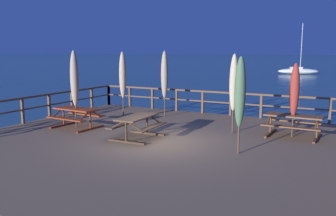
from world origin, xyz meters
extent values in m
plane|color=#2D5B6B|center=(0.00, 0.00, 0.00)|extent=(600.00, 600.00, 0.00)
cube|color=#846647|center=(0.00, 0.00, 0.35)|extent=(12.80, 11.79, 0.70)
cube|color=brown|center=(0.00, 5.74, 1.75)|extent=(12.50, 0.09, 0.08)
cube|color=brown|center=(0.00, 5.74, 1.28)|extent=(12.50, 0.07, 0.06)
cube|color=brown|center=(-6.25, 5.74, 1.22)|extent=(0.10, 0.10, 1.05)
cube|color=brown|center=(-4.86, 5.74, 1.22)|extent=(0.10, 0.10, 1.05)
cube|color=brown|center=(-3.47, 5.74, 1.22)|extent=(0.10, 0.10, 1.05)
cube|color=brown|center=(-2.08, 5.74, 1.22)|extent=(0.10, 0.10, 1.05)
cube|color=brown|center=(-0.69, 5.74, 1.22)|extent=(0.10, 0.10, 1.05)
cube|color=brown|center=(0.69, 5.74, 1.22)|extent=(0.10, 0.10, 1.05)
cube|color=brown|center=(2.08, 5.74, 1.22)|extent=(0.10, 0.10, 1.05)
cube|color=brown|center=(3.47, 5.74, 1.22)|extent=(0.10, 0.10, 1.05)
cube|color=brown|center=(4.86, 5.74, 1.22)|extent=(0.10, 0.10, 1.05)
cube|color=brown|center=(-6.25, 0.00, 1.75)|extent=(0.09, 11.49, 0.08)
cube|color=brown|center=(-6.25, 0.00, 1.28)|extent=(0.07, 11.49, 0.06)
cube|color=brown|center=(-6.25, 0.00, 1.22)|extent=(0.10, 0.10, 1.05)
cube|color=brown|center=(-6.25, 1.44, 1.22)|extent=(0.10, 0.10, 1.05)
cube|color=brown|center=(-6.25, 2.87, 1.22)|extent=(0.10, 0.10, 1.05)
cube|color=brown|center=(-6.25, 4.31, 1.22)|extent=(0.10, 0.10, 1.05)
cube|color=brown|center=(-6.25, 5.74, 1.22)|extent=(0.10, 0.10, 1.05)
cube|color=brown|center=(-0.80, 0.14, 1.44)|extent=(0.80, 1.75, 0.05)
cube|color=brown|center=(-0.24, 0.16, 1.14)|extent=(0.32, 1.73, 0.04)
cube|color=brown|center=(-1.36, 0.13, 1.14)|extent=(0.32, 1.73, 0.04)
cube|color=#432F1F|center=(-0.78, -0.54, 0.73)|extent=(1.40, 0.12, 0.06)
cylinder|color=#432F1F|center=(-0.78, -0.54, 1.07)|extent=(0.07, 0.07, 0.74)
cylinder|color=#432F1F|center=(-0.50, -0.54, 1.29)|extent=(0.63, 0.07, 0.37)
cylinder|color=#432F1F|center=(-1.06, -0.55, 1.29)|extent=(0.63, 0.07, 0.37)
cube|color=#432F1F|center=(-0.82, 0.82, 0.73)|extent=(1.40, 0.12, 0.06)
cylinder|color=#432F1F|center=(-0.82, 0.82, 1.07)|extent=(0.07, 0.07, 0.74)
cylinder|color=#432F1F|center=(-0.54, 0.83, 1.29)|extent=(0.63, 0.07, 0.37)
cylinder|color=#432F1F|center=(-1.10, 0.82, 1.29)|extent=(0.63, 0.07, 0.37)
cube|color=brown|center=(3.88, 2.87, 1.44)|extent=(1.94, 0.81, 0.05)
cube|color=brown|center=(3.86, 2.32, 1.14)|extent=(1.92, 0.33, 0.04)
cube|color=brown|center=(3.89, 3.43, 1.14)|extent=(1.92, 0.33, 0.04)
cube|color=brown|center=(3.10, 2.90, 0.73)|extent=(0.12, 1.40, 0.06)
cylinder|color=brown|center=(3.10, 2.90, 1.07)|extent=(0.07, 0.07, 0.74)
cylinder|color=brown|center=(3.09, 2.62, 1.29)|extent=(0.07, 0.63, 0.37)
cylinder|color=brown|center=(3.11, 3.18, 1.29)|extent=(0.07, 0.63, 0.37)
cube|color=brown|center=(4.65, 2.85, 0.73)|extent=(0.12, 1.40, 0.06)
cylinder|color=brown|center=(4.65, 2.85, 1.07)|extent=(0.07, 0.07, 0.74)
cylinder|color=brown|center=(4.65, 2.57, 1.29)|extent=(0.07, 0.63, 0.37)
cylinder|color=brown|center=(4.66, 3.13, 1.29)|extent=(0.07, 0.63, 0.37)
cube|color=#993819|center=(-3.79, 0.46, 1.44)|extent=(1.83, 0.86, 0.05)
cube|color=#993819|center=(-3.83, -0.10, 1.14)|extent=(1.80, 0.38, 0.04)
cube|color=#993819|center=(-3.76, 1.02, 1.14)|extent=(1.80, 0.38, 0.04)
cube|color=maroon|center=(-4.51, 0.51, 0.73)|extent=(0.16, 1.40, 0.06)
cylinder|color=maroon|center=(-4.51, 0.51, 1.07)|extent=(0.07, 0.07, 0.74)
cylinder|color=maroon|center=(-4.52, 0.23, 1.29)|extent=(0.09, 0.63, 0.37)
cylinder|color=maroon|center=(-4.49, 0.78, 1.29)|extent=(0.09, 0.63, 0.37)
cube|color=maroon|center=(-3.08, 0.42, 0.73)|extent=(0.16, 1.40, 0.06)
cylinder|color=maroon|center=(-3.08, 0.42, 1.07)|extent=(0.07, 0.07, 0.74)
cylinder|color=maroon|center=(-3.10, 0.14, 1.29)|extent=(0.09, 0.63, 0.37)
cylinder|color=maroon|center=(-3.06, 0.70, 1.29)|extent=(0.09, 0.63, 0.37)
cylinder|color=#4C3828|center=(2.80, -0.03, 2.03)|extent=(0.06, 0.06, 2.67)
ellipsoid|color=#4C704C|center=(2.80, -0.03, 2.50)|extent=(0.32, 0.32, 2.03)
cylinder|color=#2D432D|center=(2.80, -0.03, 2.35)|extent=(0.21, 0.21, 0.05)
cone|color=#4C3828|center=(2.80, -0.03, 3.43)|extent=(0.10, 0.10, 0.14)
cylinder|color=#4C3828|center=(3.86, 2.83, 1.91)|extent=(0.06, 0.06, 2.42)
ellipsoid|color=#A33328|center=(3.86, 2.83, 2.34)|extent=(0.32, 0.32, 1.84)
cylinder|color=maroon|center=(3.86, 2.83, 2.20)|extent=(0.21, 0.21, 0.05)
cone|color=#4C3828|center=(3.86, 2.83, 3.19)|extent=(0.10, 0.10, 0.14)
cylinder|color=#4C3828|center=(-3.80, 0.45, 2.11)|extent=(0.06, 0.06, 2.82)
ellipsoid|color=tan|center=(-3.80, 0.45, 2.61)|extent=(0.32, 0.32, 2.15)
cylinder|color=#685B4C|center=(-3.80, 0.45, 2.45)|extent=(0.21, 0.21, 0.05)
cone|color=#4C3828|center=(-3.80, 0.45, 3.59)|extent=(0.10, 0.10, 0.14)
cylinder|color=#4C3828|center=(1.84, 2.45, 2.05)|extent=(0.06, 0.06, 2.71)
ellipsoid|color=#CCB793|center=(1.84, 2.45, 2.53)|extent=(0.32, 0.32, 2.06)
cylinder|color=#7A6E58|center=(1.84, 2.45, 2.38)|extent=(0.21, 0.21, 0.05)
cone|color=#4C3828|center=(1.84, 2.45, 3.48)|extent=(0.10, 0.10, 0.14)
cylinder|color=#4C3828|center=(-1.91, 4.17, 2.10)|extent=(0.06, 0.06, 2.80)
ellipsoid|color=tan|center=(-1.91, 4.17, 2.60)|extent=(0.32, 0.32, 2.13)
cylinder|color=#685B4C|center=(-1.91, 4.17, 2.44)|extent=(0.21, 0.21, 0.05)
cone|color=#4C3828|center=(-1.91, 4.17, 3.57)|extent=(0.10, 0.10, 0.14)
cylinder|color=#4C3828|center=(-3.62, 3.36, 2.08)|extent=(0.06, 0.06, 2.76)
ellipsoid|color=tan|center=(-3.62, 3.36, 2.57)|extent=(0.32, 0.32, 2.10)
cylinder|color=#71614F|center=(-3.62, 3.36, 2.41)|extent=(0.21, 0.21, 0.05)
cone|color=#4C3828|center=(-3.62, 3.36, 3.53)|extent=(0.10, 0.10, 0.14)
ellipsoid|color=white|center=(-2.21, 48.22, 0.45)|extent=(6.22, 3.53, 0.90)
cube|color=silver|center=(-2.50, 48.12, 0.95)|extent=(2.06, 1.62, 0.36)
cylinder|color=silver|center=(-1.93, 48.32, 4.22)|extent=(0.10, 0.10, 7.00)
camera|label=1|loc=(5.65, -9.82, 3.68)|focal=37.89mm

